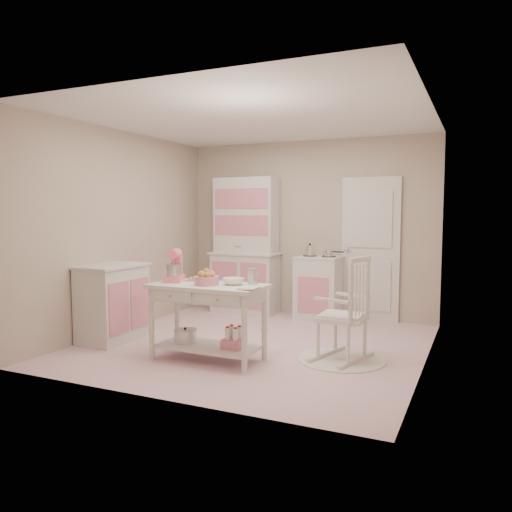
{
  "coord_description": "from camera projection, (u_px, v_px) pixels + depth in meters",
  "views": [
    {
      "loc": [
        2.39,
        -5.22,
        1.54
      ],
      "look_at": [
        0.14,
        -0.27,
        1.07
      ],
      "focal_mm": 35.0,
      "sensor_mm": 36.0,
      "label": 1
    }
  ],
  "objects": [
    {
      "name": "mixing_bowl",
      "position": [
        233.0,
        281.0,
        5.13
      ],
      "size": [
        0.22,
        0.22,
        0.07
      ],
      "primitive_type": "imported",
      "color": "white",
      "rests_on": "work_table"
    },
    {
      "name": "hutch",
      "position": [
        245.0,
        245.0,
        7.65
      ],
      "size": [
        1.06,
        0.5,
        2.08
      ],
      "primitive_type": "cube",
      "color": "silver",
      "rests_on": "ground"
    },
    {
      "name": "recipe_book",
      "position": [
        241.0,
        288.0,
        4.87
      ],
      "size": [
        0.18,
        0.23,
        0.02
      ],
      "primitive_type": "imported",
      "rotation": [
        0.0,
        0.0,
        0.04
      ],
      "color": "white",
      "rests_on": "work_table"
    },
    {
      "name": "rocking_chair",
      "position": [
        342.0,
        308.0,
        5.18
      ],
      "size": [
        0.66,
        0.83,
        1.1
      ],
      "primitive_type": "cube",
      "rotation": [
        0.0,
        0.0,
        -0.29
      ],
      "color": "silver",
      "rests_on": "ground"
    },
    {
      "name": "metal_pitcher",
      "position": [
        252.0,
        277.0,
        5.12
      ],
      "size": [
        0.1,
        0.1,
        0.17
      ],
      "primitive_type": "cylinder",
      "color": "silver",
      "rests_on": "work_table"
    },
    {
      "name": "lace_rug",
      "position": [
        341.0,
        359.0,
        5.23
      ],
      "size": [
        0.92,
        0.92,
        0.01
      ],
      "primitive_type": "cylinder",
      "color": "white",
      "rests_on": "ground"
    },
    {
      "name": "room_shell",
      "position": [
        255.0,
        203.0,
        5.71
      ],
      "size": [
        3.84,
        3.84,
        2.62
      ],
      "color": "pink",
      "rests_on": "ground"
    },
    {
      "name": "door",
      "position": [
        370.0,
        249.0,
        7.07
      ],
      "size": [
        0.82,
        0.05,
        2.04
      ],
      "primitive_type": "cube",
      "color": "silver",
      "rests_on": "ground"
    },
    {
      "name": "work_table",
      "position": [
        208.0,
        322.0,
        5.2
      ],
      "size": [
        1.2,
        0.6,
        0.8
      ],
      "primitive_type": "cube",
      "color": "silver",
      "rests_on": "ground"
    },
    {
      "name": "stove",
      "position": [
        319.0,
        288.0,
        7.16
      ],
      "size": [
        0.62,
        0.57,
        0.92
      ],
      "primitive_type": "cube",
      "color": "silver",
      "rests_on": "ground"
    },
    {
      "name": "cookie_tray",
      "position": [
        204.0,
        281.0,
        5.39
      ],
      "size": [
        0.34,
        0.24,
        0.02
      ],
      "primitive_type": "cube",
      "color": "silver",
      "rests_on": "work_table"
    },
    {
      "name": "stand_mixer",
      "position": [
        174.0,
        266.0,
        5.34
      ],
      "size": [
        0.28,
        0.33,
        0.34
      ],
      "primitive_type": "cube",
      "rotation": [
        0.0,
        0.0,
        0.32
      ],
      "color": "#FF6B82",
      "rests_on": "work_table"
    },
    {
      "name": "bread_basket",
      "position": [
        207.0,
        281.0,
        5.11
      ],
      "size": [
        0.25,
        0.25,
        0.09
      ],
      "primitive_type": "cylinder",
      "color": "#D47A90",
      "rests_on": "work_table"
    },
    {
      "name": "base_cabinet",
      "position": [
        113.0,
        303.0,
        5.99
      ],
      "size": [
        0.54,
        0.84,
        0.92
      ],
      "primitive_type": "cube",
      "color": "silver",
      "rests_on": "ground"
    }
  ]
}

